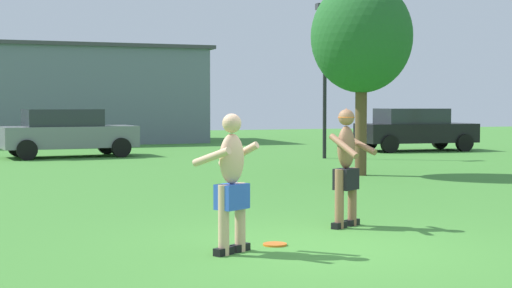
{
  "coord_description": "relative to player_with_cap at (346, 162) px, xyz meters",
  "views": [
    {
      "loc": [
        -4.03,
        -8.51,
        1.77
      ],
      "look_at": [
        -0.09,
        2.17,
        1.17
      ],
      "focal_mm": 54.18,
      "sensor_mm": 36.0,
      "label": 1
    }
  ],
  "objects": [
    {
      "name": "player_with_cap",
      "position": [
        0.0,
        0.0,
        0.0
      ],
      "size": [
        0.68,
        0.79,
        1.7
      ],
      "color": "black",
      "rests_on": "ground_plane"
    },
    {
      "name": "outbuilding_behind_lot",
      "position": [
        -1.27,
        26.09,
        1.24
      ],
      "size": [
        12.9,
        6.53,
        4.33
      ],
      "color": "slate",
      "rests_on": "ground_plane"
    },
    {
      "name": "car_black_far_end",
      "position": [
        10.5,
        15.06,
        -0.11
      ],
      "size": [
        4.42,
        2.29,
        1.58
      ],
      "color": "black",
      "rests_on": "ground_plane"
    },
    {
      "name": "car_gray_near_post",
      "position": [
        -2.06,
        16.13,
        -0.11
      ],
      "size": [
        4.46,
        2.37,
        1.58
      ],
      "color": "slate",
      "rests_on": "ground_plane"
    },
    {
      "name": "tree_left_field",
      "position": [
        3.97,
        7.03,
        2.45
      ],
      "size": [
        2.49,
        2.49,
        4.78
      ],
      "color": "brown",
      "rests_on": "ground_plane"
    },
    {
      "name": "player_in_blue",
      "position": [
        -2.16,
        -1.26,
        -0.06
      ],
      "size": [
        0.81,
        0.75,
        1.65
      ],
      "color": "black",
      "rests_on": "ground_plane"
    },
    {
      "name": "ground_plane",
      "position": [
        -0.99,
        -1.35,
        -0.93
      ],
      "size": [
        80.0,
        80.0,
        0.0
      ],
      "primitive_type": "plane",
      "color": "#428433"
    },
    {
      "name": "lamp_post",
      "position": [
        5.64,
        12.63,
        2.16
      ],
      "size": [
        0.6,
        0.24,
        4.95
      ],
      "color": "black",
      "rests_on": "ground_plane"
    },
    {
      "name": "frisbee",
      "position": [
        -1.49,
        -0.98,
        -0.92
      ],
      "size": [
        0.3,
        0.3,
        0.03
      ],
      "primitive_type": "cylinder",
      "color": "orange",
      "rests_on": "ground_plane"
    }
  ]
}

